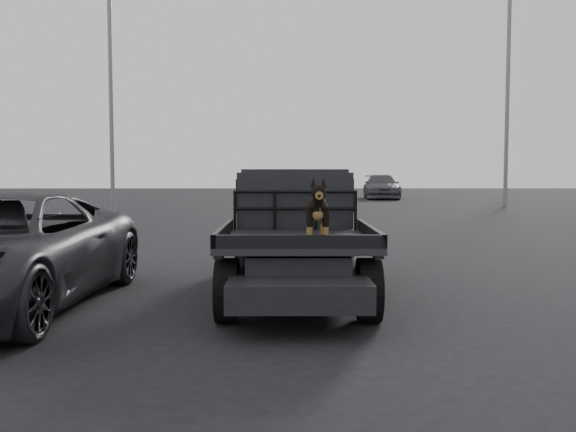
{
  "coord_description": "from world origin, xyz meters",
  "views": [
    {
      "loc": [
        -0.3,
        -6.63,
        1.77
      ],
      "look_at": [
        -0.26,
        -0.11,
        1.31
      ],
      "focal_mm": 40.0,
      "sensor_mm": 36.0,
      "label": 1
    }
  ],
  "objects_px": {
    "distant_car_b": "(381,187)",
    "floodlight_far": "(508,79)",
    "dog": "(317,213)",
    "flatbed_ute": "(295,263)",
    "floodlight_near": "(110,29)",
    "floodlight_mid": "(508,53)"
  },
  "relations": [
    {
      "from": "flatbed_ute",
      "to": "floodlight_near",
      "type": "xyz_separation_m",
      "value": [
        -7.49,
        18.3,
        7.25
      ]
    },
    {
      "from": "flatbed_ute",
      "to": "dog",
      "type": "bearing_deg",
      "value": -83.21
    },
    {
      "from": "floodlight_mid",
      "to": "floodlight_far",
      "type": "xyz_separation_m",
      "value": [
        2.32,
        6.6,
        -0.28
      ]
    },
    {
      "from": "flatbed_ute",
      "to": "distant_car_b",
      "type": "bearing_deg",
      "value": 79.24
    },
    {
      "from": "distant_car_b",
      "to": "floodlight_far",
      "type": "height_order",
      "value": "floodlight_far"
    },
    {
      "from": "dog",
      "to": "floodlight_far",
      "type": "xyz_separation_m",
      "value": [
        12.83,
        30.77,
        5.9
      ]
    },
    {
      "from": "distant_car_b",
      "to": "floodlight_far",
      "type": "bearing_deg",
      "value": -20.34
    },
    {
      "from": "flatbed_ute",
      "to": "distant_car_b",
      "type": "distance_m",
      "value": 32.7
    },
    {
      "from": "floodlight_far",
      "to": "floodlight_mid",
      "type": "bearing_deg",
      "value": -109.38
    },
    {
      "from": "dog",
      "to": "distant_car_b",
      "type": "xyz_separation_m",
      "value": [
        5.89,
        33.93,
        -0.52
      ]
    },
    {
      "from": "floodlight_mid",
      "to": "floodlight_far",
      "type": "bearing_deg",
      "value": 70.62
    },
    {
      "from": "flatbed_ute",
      "to": "dog",
      "type": "distance_m",
      "value": 2.0
    },
    {
      "from": "distant_car_b",
      "to": "floodlight_near",
      "type": "xyz_separation_m",
      "value": [
        -13.6,
        -13.82,
        6.94
      ]
    },
    {
      "from": "floodlight_near",
      "to": "floodlight_far",
      "type": "bearing_deg",
      "value": 27.44
    },
    {
      "from": "distant_car_b",
      "to": "floodlight_mid",
      "type": "height_order",
      "value": "floodlight_mid"
    },
    {
      "from": "floodlight_near",
      "to": "floodlight_mid",
      "type": "xyz_separation_m",
      "value": [
        18.22,
        4.07,
        -0.23
      ]
    },
    {
      "from": "distant_car_b",
      "to": "floodlight_mid",
      "type": "xyz_separation_m",
      "value": [
        4.62,
        -9.76,
        6.71
      ]
    },
    {
      "from": "flatbed_ute",
      "to": "floodlight_mid",
      "type": "relative_size",
      "value": 0.39
    },
    {
      "from": "dog",
      "to": "floodlight_near",
      "type": "relative_size",
      "value": 0.05
    },
    {
      "from": "distant_car_b",
      "to": "dog",
      "type": "bearing_deg",
      "value": -95.75
    },
    {
      "from": "dog",
      "to": "distant_car_b",
      "type": "height_order",
      "value": "dog"
    },
    {
      "from": "flatbed_ute",
      "to": "dog",
      "type": "xyz_separation_m",
      "value": [
        0.21,
        -1.8,
        0.83
      ]
    }
  ]
}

